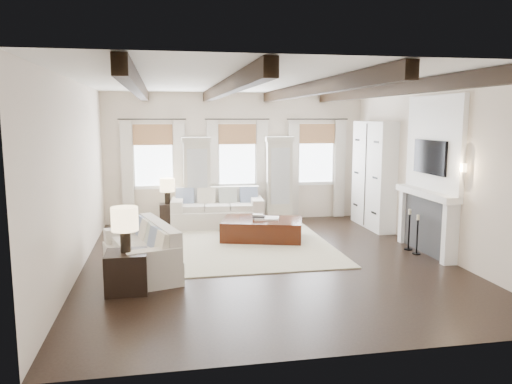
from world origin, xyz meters
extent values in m
plane|color=black|center=(0.00, 0.00, 0.00)|extent=(7.50, 7.50, 0.00)
cube|color=beige|center=(0.00, 3.75, 1.60)|extent=(6.50, 0.04, 3.20)
cube|color=beige|center=(0.00, -3.75, 1.60)|extent=(6.50, 0.04, 3.20)
cube|color=beige|center=(-3.25, 0.00, 1.60)|extent=(0.04, 7.50, 3.20)
cube|color=beige|center=(3.25, 0.00, 1.60)|extent=(0.04, 7.50, 3.20)
cube|color=white|center=(0.00, 0.00, 3.20)|extent=(6.50, 7.50, 0.04)
cube|color=black|center=(-2.20, 0.00, 3.08)|extent=(0.16, 7.40, 0.22)
cube|color=black|center=(-0.75, 0.00, 3.08)|extent=(0.16, 7.40, 0.22)
cube|color=black|center=(0.75, 0.00, 3.08)|extent=(0.16, 7.40, 0.22)
cube|color=black|center=(2.20, 0.00, 3.08)|extent=(0.16, 7.40, 0.22)
cube|color=white|center=(-2.05, 3.72, 1.65)|extent=(0.90, 0.03, 1.45)
cube|color=#9E6C44|center=(-2.05, 3.66, 2.18)|extent=(0.94, 0.04, 0.50)
cube|color=beige|center=(-2.67, 3.62, 1.27)|extent=(0.28, 0.08, 2.50)
cube|color=beige|center=(-1.43, 3.62, 1.27)|extent=(0.28, 0.08, 2.50)
cylinder|color=black|center=(-2.05, 3.61, 2.55)|extent=(1.60, 0.02, 0.02)
cube|color=white|center=(0.00, 3.72, 1.65)|extent=(0.90, 0.03, 1.45)
cube|color=#9E6C44|center=(0.00, 3.66, 2.18)|extent=(0.94, 0.04, 0.50)
cube|color=beige|center=(-0.62, 3.62, 1.27)|extent=(0.28, 0.08, 2.50)
cube|color=beige|center=(0.62, 3.62, 1.27)|extent=(0.28, 0.08, 2.50)
cylinder|color=black|center=(0.00, 3.61, 2.55)|extent=(1.60, 0.02, 0.02)
cube|color=white|center=(2.05, 3.72, 1.65)|extent=(0.90, 0.03, 1.45)
cube|color=#9E6C44|center=(2.05, 3.66, 2.18)|extent=(0.94, 0.04, 0.50)
cube|color=beige|center=(1.43, 3.62, 1.27)|extent=(0.28, 0.08, 2.50)
cube|color=beige|center=(2.67, 3.62, 1.27)|extent=(0.28, 0.08, 2.50)
cylinder|color=black|center=(2.05, 3.61, 2.55)|extent=(1.60, 0.02, 0.02)
cube|color=beige|center=(-1.02, 3.53, 1.00)|extent=(0.64, 0.38, 2.00)
cube|color=#B2B7BA|center=(-1.02, 3.33, 1.15)|extent=(0.48, 0.02, 1.40)
cube|color=beige|center=(-1.02, 3.53, 2.06)|extent=(0.70, 0.42, 0.12)
cube|color=beige|center=(1.02, 3.53, 1.00)|extent=(0.64, 0.38, 2.00)
cube|color=#B2B7BA|center=(1.02, 3.33, 1.15)|extent=(0.48, 0.02, 1.40)
cube|color=beige|center=(1.02, 3.53, 2.06)|extent=(0.70, 0.42, 0.12)
cube|color=#2C2C2E|center=(3.16, 0.00, 0.55)|extent=(0.18, 1.50, 1.10)
cube|color=black|center=(3.13, 0.00, 0.40)|extent=(0.10, 0.90, 0.70)
cube|color=white|center=(3.12, -0.82, 0.55)|extent=(0.26, 0.14, 1.10)
cube|color=white|center=(3.12, 0.82, 0.55)|extent=(0.26, 0.14, 1.10)
cube|color=white|center=(3.09, 0.00, 1.16)|extent=(0.32, 1.90, 0.12)
cube|color=white|center=(3.20, 0.00, 2.10)|extent=(0.10, 1.90, 1.80)
cube|color=black|center=(3.13, 0.00, 1.85)|extent=(0.07, 1.10, 0.64)
cylinder|color=#FFD899|center=(3.15, -1.05, 1.75)|extent=(0.10, 0.10, 0.14)
cube|color=silver|center=(3.05, 2.35, 1.25)|extent=(0.40, 1.70, 2.50)
cube|color=black|center=(2.84, 2.35, 1.25)|extent=(0.01, 0.02, 2.40)
cube|color=beige|center=(-0.56, 1.31, 0.01)|extent=(4.12, 4.15, 0.02)
cube|color=silver|center=(-0.58, 3.05, 0.21)|extent=(2.23, 1.16, 0.41)
cube|color=silver|center=(-0.55, 3.42, 0.67)|extent=(2.06, 0.40, 0.51)
cube|color=silver|center=(-1.52, 3.13, 0.54)|extent=(0.35, 0.94, 0.27)
cube|color=silver|center=(0.36, 2.97, 0.54)|extent=(0.35, 0.94, 0.27)
cube|color=silver|center=(-1.18, 3.05, 0.48)|extent=(0.63, 0.66, 0.14)
cube|color=silver|center=(-0.58, 3.00, 0.48)|extent=(0.63, 0.66, 0.14)
cube|color=silver|center=(0.01, 2.95, 0.48)|extent=(0.63, 0.66, 0.14)
cube|color=#6B7EA5|center=(-1.33, 3.32, 0.70)|extent=(0.45, 0.26, 0.45)
cube|color=silver|center=(-0.82, 3.27, 0.70)|extent=(0.45, 0.26, 0.45)
cube|color=beige|center=(-0.31, 3.23, 0.70)|extent=(0.45, 0.26, 0.45)
cube|color=#6B7EA5|center=(0.20, 3.18, 0.70)|extent=(0.45, 0.26, 0.45)
cube|color=silver|center=(-2.24, -0.32, 0.19)|extent=(1.39, 2.13, 0.37)
cube|color=silver|center=(-1.91, -0.23, 0.61)|extent=(0.71, 1.85, 0.47)
cube|color=silver|center=(-2.48, 0.50, 0.49)|extent=(0.87, 0.47, 0.24)
cube|color=silver|center=(-2.00, -1.14, 0.49)|extent=(0.87, 0.47, 0.24)
cube|color=silver|center=(-2.44, 0.19, 0.44)|extent=(0.68, 0.66, 0.13)
cube|color=silver|center=(-2.29, -0.33, 0.44)|extent=(0.68, 0.66, 0.13)
cube|color=silver|center=(-2.14, -0.85, 0.44)|extent=(0.68, 0.66, 0.13)
cube|color=#6B7EA5|center=(-2.26, 0.40, 0.63)|extent=(0.30, 0.43, 0.41)
cube|color=silver|center=(-2.16, 0.07, 0.63)|extent=(0.30, 0.43, 0.41)
cube|color=beige|center=(-2.07, -0.27, 0.63)|extent=(0.30, 0.43, 0.41)
cube|color=#6B7EA5|center=(-1.97, -0.61, 0.63)|extent=(0.30, 0.43, 0.41)
cube|color=silver|center=(-1.87, -0.94, 0.63)|extent=(0.30, 0.43, 0.41)
cube|color=black|center=(0.22, 1.59, 0.22)|extent=(1.90, 1.48, 0.44)
cube|color=white|center=(0.33, 1.60, 0.46)|extent=(0.59, 0.51, 0.04)
cube|color=#262628|center=(0.15, 1.62, 0.50)|extent=(0.31, 0.27, 0.04)
cube|color=beige|center=(0.13, 1.63, 0.53)|extent=(0.26, 0.23, 0.03)
cube|color=black|center=(-2.40, -1.20, 0.30)|extent=(0.61, 0.61, 0.61)
cylinder|color=black|center=(-2.40, -1.20, 0.77)|extent=(0.15, 0.15, 0.33)
cylinder|color=#F9D89E|center=(-2.40, -1.20, 1.11)|extent=(0.40, 0.40, 0.35)
cube|color=black|center=(-1.74, 3.14, 0.29)|extent=(0.39, 0.39, 0.58)
cylinder|color=black|center=(-1.74, 3.14, 0.72)|extent=(0.14, 0.14, 0.29)
cylinder|color=#F9D89E|center=(-1.74, 3.14, 1.02)|extent=(0.35, 0.35, 0.31)
cylinder|color=black|center=(2.90, -0.08, 0.01)|extent=(0.15, 0.15, 0.02)
cylinder|color=black|center=(2.90, -0.08, 0.34)|extent=(0.03, 0.03, 0.68)
cylinder|color=beige|center=(2.90, -0.08, 0.72)|extent=(0.06, 0.06, 0.10)
cylinder|color=black|center=(2.90, 0.25, 0.01)|extent=(0.16, 0.16, 0.02)
cylinder|color=black|center=(2.90, 0.25, 0.36)|extent=(0.03, 0.03, 0.72)
cylinder|color=beige|center=(2.90, 0.25, 0.76)|extent=(0.06, 0.06, 0.10)
camera|label=1|loc=(-1.82, -8.62, 2.58)|focal=35.00mm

